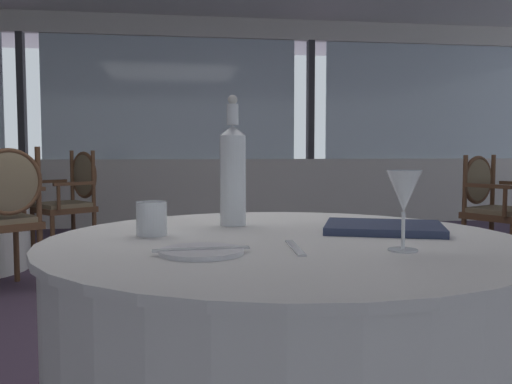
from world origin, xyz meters
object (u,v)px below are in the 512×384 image
at_px(water_bottle, 233,172).
at_px(dining_chair_1_1, 2,208).
at_px(wine_glass, 404,193).
at_px(dining_chair_1_2, 72,194).
at_px(menu_book, 384,227).
at_px(dining_chair_0_2, 492,202).
at_px(water_tumbler, 152,218).
at_px(side_plate, 201,252).

relative_size(water_bottle, dining_chair_1_1, 0.38).
bearing_deg(wine_glass, dining_chair_1_2, 108.49).
xyz_separation_m(menu_book, dining_chair_0_2, (1.95, 2.66, -0.20)).
relative_size(dining_chair_1_1, dining_chair_1_2, 1.03).
height_order(water_tumbler, menu_book, water_tumbler).
distance_m(water_bottle, dining_chair_0_2, 3.42).
bearing_deg(dining_chair_1_1, menu_book, 177.16).
bearing_deg(water_tumbler, side_plate, -68.09).
bearing_deg(water_tumbler, dining_chair_1_1, 113.33).
relative_size(side_plate, dining_chair_0_2, 0.19).
relative_size(wine_glass, dining_chair_1_1, 0.18).
bearing_deg(dining_chair_0_2, water_bottle, -71.55).
relative_size(water_tumbler, dining_chair_1_2, 0.09).
xyz_separation_m(water_tumbler, menu_book, (0.62, -0.02, -0.03)).
bearing_deg(water_bottle, menu_book, -25.21).
distance_m(wine_glass, dining_chair_0_2, 3.59).
distance_m(water_bottle, wine_glass, 0.57).
bearing_deg(dining_chair_1_1, water_bottle, 172.40).
bearing_deg(dining_chair_0_2, dining_chair_1_1, -115.63).
relative_size(wine_glass, menu_book, 0.57).
bearing_deg(side_plate, water_tumbler, 111.91).
height_order(wine_glass, dining_chair_1_1, dining_chair_1_1).
bearing_deg(dining_chair_1_1, side_plate, 166.34).
bearing_deg(menu_book, dining_chair_0_2, 73.79).
height_order(wine_glass, menu_book, wine_glass).
distance_m(dining_chair_0_2, dining_chair_1_2, 3.65).
bearing_deg(water_bottle, dining_chair_1_1, 119.25).
distance_m(water_bottle, dining_chair_1_1, 2.67).
xyz_separation_m(dining_chair_0_2, dining_chair_1_1, (-3.63, -0.16, 0.03)).
distance_m(water_tumbler, menu_book, 0.62).
distance_m(dining_chair_0_2, dining_chair_1_1, 3.64).
xyz_separation_m(wine_glass, water_tumbler, (-0.55, 0.31, -0.08)).
relative_size(water_bottle, dining_chair_0_2, 0.41).
distance_m(side_plate, dining_chair_0_2, 3.82).
height_order(side_plate, dining_chair_1_2, dining_chair_1_2).
relative_size(side_plate, water_bottle, 0.47).
bearing_deg(menu_book, dining_chair_1_1, 144.02).
distance_m(water_bottle, menu_book, 0.45).
height_order(side_plate, dining_chair_1_1, dining_chair_1_1).
xyz_separation_m(water_bottle, water_tumbler, (-0.23, -0.16, -0.11)).
distance_m(menu_book, dining_chair_1_1, 3.02).
xyz_separation_m(wine_glass, dining_chair_1_1, (-1.61, 2.79, -0.29)).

